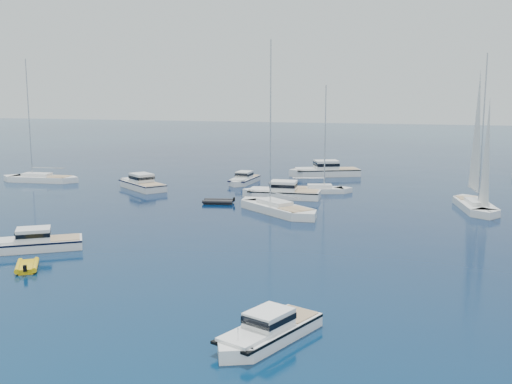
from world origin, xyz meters
TOP-DOWN VIEW (x-y plane):
  - ground at (0.00, 0.00)m, footprint 400.00×400.00m
  - motor_cruiser_near at (8.51, -6.16)m, footprint 5.05×7.92m
  - motor_cruiser_left at (-14.05, 5.88)m, footprint 8.60×6.79m
  - motor_cruiser_centre at (-0.46, 34.25)m, footprint 10.09×3.64m
  - motor_cruiser_far_l at (-19.48, 35.91)m, footprint 9.48×8.36m
  - motor_cruiser_distant at (1.28, 54.14)m, footprint 11.62×7.72m
  - motor_cruiser_horizon at (-8.09, 43.88)m, footprint 2.84×8.00m
  - sailboat_mid_r at (1.10, 25.77)m, footprint 11.70×10.33m
  - sailboat_centre at (2.79, 39.16)m, footprint 9.60×4.91m
  - sailboat_sails_r at (20.96, 33.01)m, footprint 5.02×11.80m
  - sailboat_far_l at (-35.68, 37.60)m, footprint 12.04×4.10m
  - tender_yellow at (-11.06, 1.19)m, footprint 3.16×3.59m
  - tender_grey_far at (-6.46, 28.81)m, footprint 3.85×2.54m

SIDE VIEW (x-z plane):
  - ground at x=0.00m, z-range 0.00..0.00m
  - motor_cruiser_near at x=8.51m, z-range -1.00..1.00m
  - motor_cruiser_left at x=-14.05m, z-range -1.12..1.12m
  - motor_cruiser_centre at x=-0.46m, z-range -1.30..1.30m
  - motor_cruiser_far_l at x=-19.48m, z-range -1.28..1.28m
  - motor_cruiser_distant at x=1.28m, z-range -1.47..1.47m
  - motor_cruiser_horizon at x=-8.09m, z-range -1.03..1.03m
  - sailboat_mid_r at x=1.10m, z-range -9.14..9.14m
  - sailboat_centre at x=2.79m, z-range -6.83..6.83m
  - sailboat_sails_r at x=20.96m, z-range -8.41..8.41m
  - sailboat_far_l at x=-35.68m, z-range -8.68..8.68m
  - tender_yellow at x=-11.06m, z-range -0.47..0.47m
  - tender_grey_far at x=-6.46m, z-range -0.47..0.47m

